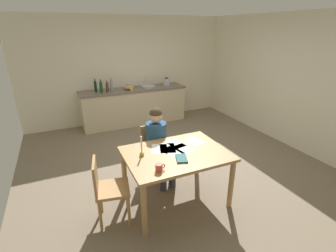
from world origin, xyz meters
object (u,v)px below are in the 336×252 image
chair_at_table (154,149)px  bottle_sauce (111,85)px  stovetop_kettle (166,82)px  teacup_on_counter (131,88)px  person_seated (158,141)px  wine_glass_by_kettle (129,83)px  dining_table (176,159)px  chair_side_empty (107,188)px  mixing_bowl (129,87)px  wine_glass_near_sink (133,83)px  sink_unit (148,86)px  candlestick (142,150)px  bottle_oil (95,86)px  book_magazine (181,158)px  bottle_wine_red (107,87)px  coffee_mug (159,167)px  bottle_vinegar (101,87)px

chair_at_table → bottle_sauce: bottle_sauce is taller
stovetop_kettle → teacup_on_counter: (-0.99, -0.15, -0.05)m
person_seated → stovetop_kettle: 2.96m
teacup_on_counter → wine_glass_by_kettle: bearing=84.5°
dining_table → chair_side_empty: chair_side_empty is taller
person_seated → mixing_bowl: size_ratio=4.74×
stovetop_kettle → wine_glass_near_sink: stovetop_kettle is taller
sink_unit → candlestick: bearing=-111.4°
teacup_on_counter → stovetop_kettle: bearing=8.6°
person_seated → chair_side_empty: (-0.92, -0.60, -0.20)m
bottle_oil → stovetop_kettle: bottle_oil is taller
book_magazine → bottle_wine_red: (-0.24, 3.32, 0.24)m
bottle_oil → chair_side_empty: bearing=-97.5°
sink_unit → mixing_bowl: bearing=-174.5°
coffee_mug → bottle_oil: 3.58m
mixing_bowl → wine_glass_by_kettle: (0.07, 0.20, 0.05)m
sink_unit → teacup_on_counter: sink_unit is taller
coffee_mug → candlestick: size_ratio=0.45×
person_seated → candlestick: bearing=-131.5°
candlestick → teacup_on_counter: (0.74, 2.96, 0.11)m
mixing_bowl → dining_table: bearing=-94.8°
chair_side_empty → bottle_vinegar: size_ratio=2.85×
chair_at_table → teacup_on_counter: 2.41m
sink_unit → bottle_wine_red: bottle_wine_red is taller
dining_table → book_magazine: size_ratio=6.18×
candlestick → chair_side_empty: bearing=-166.3°
chair_at_table → wine_glass_by_kettle: wine_glass_by_kettle is taller
dining_table → stovetop_kettle: size_ratio=6.12×
dining_table → person_seated: bearing=91.6°
person_seated → mixing_bowl: 2.62m
book_magazine → bottle_sauce: 3.41m
person_seated → candlestick: (-0.42, -0.47, 0.15)m
coffee_mug → candlestick: (-0.06, 0.44, 0.03)m
bottle_oil → wine_glass_near_sink: 0.96m
stovetop_kettle → book_magazine: bearing=-111.0°
chair_at_table → chair_side_empty: (-0.91, -0.74, 0.01)m
wine_glass_by_kettle → sink_unit: bearing=-18.1°
sink_unit → stovetop_kettle: 0.52m
mixing_bowl → wine_glass_near_sink: (0.18, 0.20, 0.05)m
person_seated → stovetop_kettle: (1.31, 2.63, 0.32)m
chair_at_table → teacup_on_counter: teacup_on_counter is taller
coffee_mug → book_magazine: size_ratio=0.56×
dining_table → wine_glass_near_sink: (0.45, 3.37, 0.35)m
coffee_mug → sink_unit: sink_unit is taller
chair_at_table → person_seated: 0.25m
stovetop_kettle → wine_glass_by_kettle: bearing=171.1°
dining_table → teacup_on_counter: teacup_on_counter is taller
bottle_sauce → wine_glass_near_sink: 0.61m
bottle_oil → wine_glass_near_sink: bearing=7.2°
coffee_mug → chair_side_empty: bearing=150.6°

